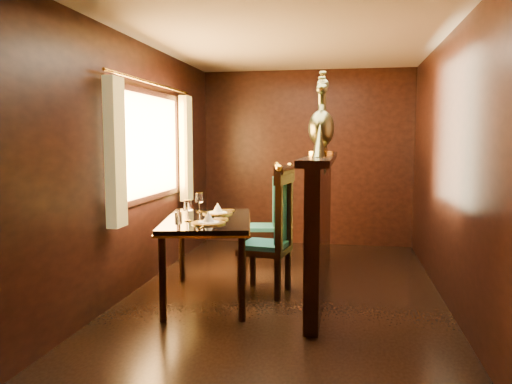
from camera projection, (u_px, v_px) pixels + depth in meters
ground at (284, 295)px, 4.87m from camera, size 5.00×5.00×0.00m
room_shell at (277, 132)px, 4.73m from camera, size 3.04×5.04×2.52m
partition at (320, 219)px, 5.03m from camera, size 0.26×2.70×1.36m
dining_table at (207, 226)px, 4.69m from camera, size 1.04×1.45×0.98m
chair_left at (276, 227)px, 4.85m from camera, size 0.52×0.54×1.28m
chair_right at (271, 212)px, 5.94m from camera, size 0.51×0.53×1.25m
peacock_left at (321, 112)px, 4.83m from camera, size 0.26×0.70×0.84m
peacock_right at (322, 117)px, 5.05m from camera, size 0.24×0.64×0.77m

